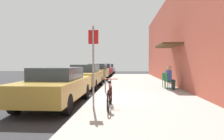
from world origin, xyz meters
name	(u,v)px	position (x,y,z in m)	size (l,w,h in m)	color
ground_plane	(92,99)	(0.00, 0.00, 0.00)	(60.00, 60.00, 0.00)	#2D2D30
sidewalk_slab	(141,92)	(2.25, 2.00, 0.06)	(4.50, 32.00, 0.12)	#9E9B93
building_facade	(189,31)	(4.65, 2.01, 3.19)	(1.40, 32.00, 6.38)	#BC5442
parked_car_0	(57,85)	(-1.10, -1.26, 0.72)	(1.80, 4.40, 1.38)	#A58433
parked_car_1	(85,76)	(-1.10, 4.04, 0.75)	(1.80, 4.40, 1.45)	#A58433
parked_car_2	(98,72)	(-1.10, 9.66, 0.76)	(1.80, 4.40, 1.48)	#A58433
parked_car_3	(104,70)	(-1.10, 15.43, 0.76)	(1.80, 4.40, 1.49)	maroon
parked_car_4	(108,69)	(-1.10, 21.55, 0.74)	(1.80, 4.40, 1.44)	#B7B7BC
parking_meter	(105,77)	(0.45, 1.22, 0.89)	(0.12, 0.10, 1.32)	slate
street_sign	(93,60)	(0.40, -2.12, 1.64)	(0.32, 0.06, 2.60)	gray
bicycle_0	(110,97)	(0.93, -2.26, 0.48)	(0.46, 1.71, 0.90)	black
cafe_chair_0	(169,80)	(3.74, 2.41, 0.62)	(0.47, 0.47, 0.87)	#14592D
seated_patron_0	(170,77)	(3.80, 2.42, 0.82)	(0.44, 0.38, 1.29)	#232838
cafe_chair_1	(166,79)	(3.74, 3.23, 0.62)	(0.48, 0.48, 0.87)	#14592D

